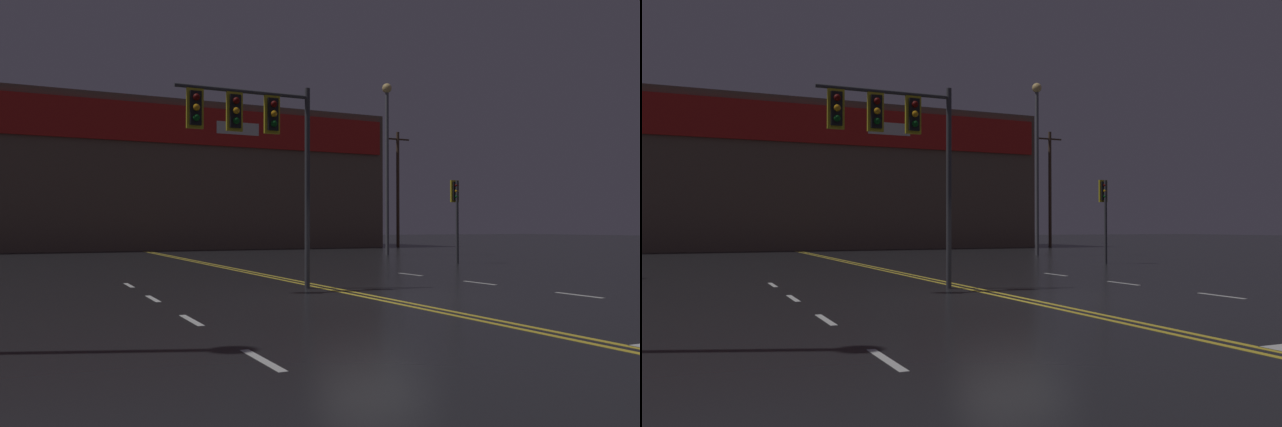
% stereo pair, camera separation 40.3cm
% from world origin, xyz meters
% --- Properties ---
extents(ground_plane, '(200.00, 200.00, 0.00)m').
position_xyz_m(ground_plane, '(0.00, 0.00, 0.00)').
color(ground_plane, black).
extents(road_markings, '(13.88, 60.00, 0.01)m').
position_xyz_m(road_markings, '(0.87, -1.27, 0.00)').
color(road_markings, gold).
rests_on(road_markings, ground).
extents(traffic_signal_median, '(3.61, 0.36, 5.34)m').
position_xyz_m(traffic_signal_median, '(-2.07, 2.46, 4.16)').
color(traffic_signal_median, '#38383D').
rests_on(traffic_signal_median, ground).
extents(traffic_signal_corner_northeast, '(0.42, 0.36, 3.74)m').
position_xyz_m(traffic_signal_corner_northeast, '(10.20, 10.06, 2.75)').
color(traffic_signal_corner_northeast, '#38383D').
rests_on(traffic_signal_corner_northeast, ground).
extents(streetlight_near_right, '(0.56, 0.56, 10.00)m').
position_xyz_m(streetlight_near_right, '(11.69, 18.35, 6.33)').
color(streetlight_near_right, '#59595E').
rests_on(streetlight_near_right, ground).
extents(building_backdrop, '(38.14, 10.23, 10.69)m').
position_xyz_m(building_backdrop, '(0.00, 36.04, 5.36)').
color(building_backdrop, brown).
rests_on(building_backdrop, ground).
extents(utility_pole_row, '(45.34, 0.26, 10.23)m').
position_xyz_m(utility_pole_row, '(-0.83, 31.52, 5.04)').
color(utility_pole_row, '#4C3828').
rests_on(utility_pole_row, ground).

